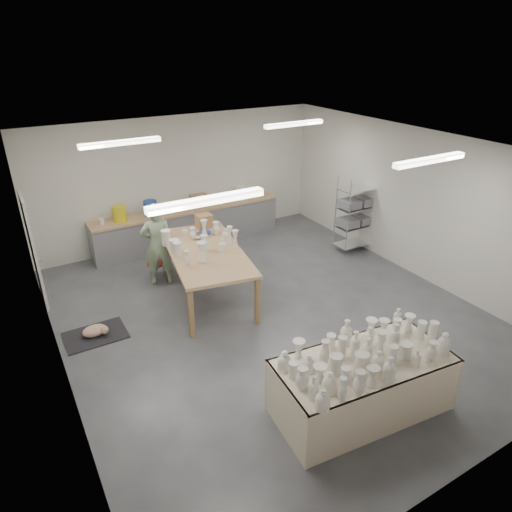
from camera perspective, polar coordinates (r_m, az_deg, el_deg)
room at (r=7.49m, az=0.87°, el=6.07°), size 8.00×8.02×3.00m
back_counter at (r=11.12m, az=-8.41°, el=3.91°), size 4.60×0.60×1.24m
wire_shelf at (r=10.77m, az=12.38°, el=5.31°), size 0.88×0.48×1.80m
drying_table at (r=6.40m, az=13.02°, el=-15.12°), size 2.43×1.33×1.20m
work_table at (r=8.67m, az=-6.50°, el=1.03°), size 1.76×2.80×1.36m
rug at (r=8.31m, az=-19.42°, el=-9.31°), size 1.00×0.70×0.02m
cat at (r=8.25m, az=-19.37°, el=-8.76°), size 0.42×0.31×0.17m
potter at (r=9.23m, az=-12.21°, el=1.41°), size 0.71×0.56×1.72m
red_stool at (r=9.70m, az=-12.43°, el=-1.02°), size 0.46×0.46×0.34m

